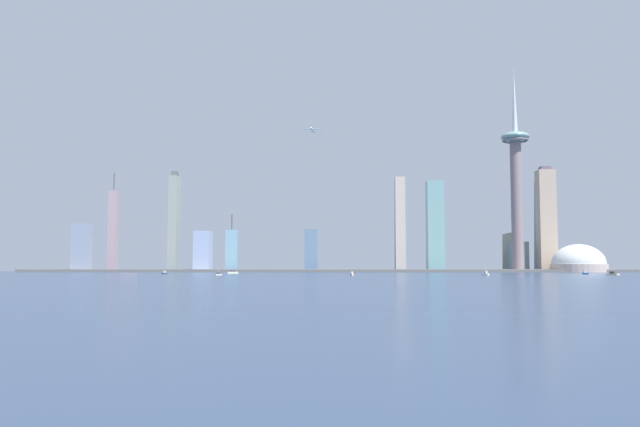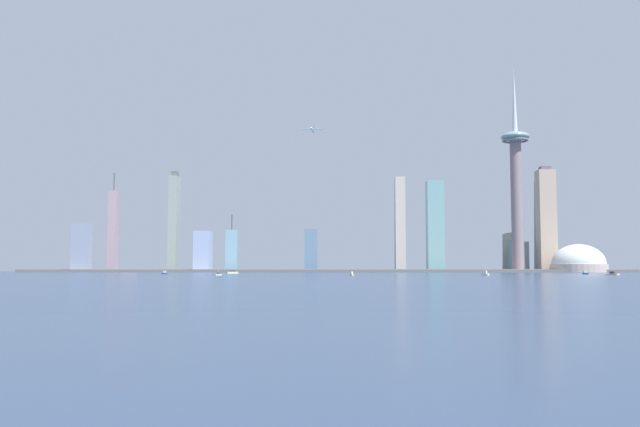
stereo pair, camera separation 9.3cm
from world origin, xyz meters
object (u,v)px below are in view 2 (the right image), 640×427
object	(u,v)px
skyscraper_6	(311,250)
boat_1	(165,273)
skyscraper_9	(232,251)
skyscraper_4	(435,226)
boat_0	(585,273)
skyscraper_11	(507,247)
observation_tower	(516,173)
boat_4	(352,274)
skyscraper_5	(400,224)
boat_3	(613,274)
skyscraper_8	(541,226)
skyscraper_2	(174,223)
skyscraper_10	(113,231)
stadium_dome	(579,265)
skyscraper_12	(546,220)
skyscraper_0	(519,257)
skyscraper_7	(81,248)
skyscraper_1	(130,251)
skyscraper_3	(203,252)
boat_6	(219,274)
airplane	(312,130)
boat_2	(485,274)
boat_5	(233,272)

from	to	relation	value
skyscraper_6	boat_1	xyz separation A→B (m)	(-154.28, -251.08, -29.93)
skyscraper_6	skyscraper_9	xyz separation A→B (m)	(-116.46, -15.60, -0.52)
skyscraper_4	skyscraper_9	world-z (taller)	skyscraper_4
boat_0	skyscraper_11	bearing A→B (deg)	16.87
observation_tower	boat_0	bearing A→B (deg)	-85.54
boat_4	skyscraper_6	bearing A→B (deg)	-4.61
skyscraper_5	boat_0	bearing A→B (deg)	-56.98
skyscraper_5	boat_3	xyz separation A→B (m)	(189.15, -309.71, -70.75)
skyscraper_8	skyscraper_11	bearing A→B (deg)	165.92
skyscraper_2	skyscraper_10	world-z (taller)	skyscraper_10
stadium_dome	skyscraper_12	bearing A→B (deg)	122.04
boat_4	skyscraper_12	bearing A→B (deg)	-55.79
boat_1	boat_4	size ratio (longest dim) A/B	1.00
boat_0	boat_1	size ratio (longest dim) A/B	2.50
skyscraper_2	skyscraper_0	bearing A→B (deg)	-0.34
skyscraper_7	skyscraper_11	size ratio (longest dim) A/B	0.79
skyscraper_1	skyscraper_6	world-z (taller)	skyscraper_1
skyscraper_12	boat_1	size ratio (longest dim) A/B	23.03
stadium_dome	skyscraper_2	bearing A→B (deg)	173.55
skyscraper_4	skyscraper_2	bearing A→B (deg)	179.14
skyscraper_3	skyscraper_4	bearing A→B (deg)	8.91
skyscraper_2	boat_6	size ratio (longest dim) A/B	19.25
skyscraper_11	boat_6	size ratio (longest dim) A/B	11.00
stadium_dome	airplane	distance (m)	419.40
skyscraper_0	skyscraper_5	bearing A→B (deg)	172.07
boat_0	boat_2	bearing A→B (deg)	136.03
skyscraper_7	boat_1	distance (m)	254.00
skyscraper_3	skyscraper_10	bearing A→B (deg)	155.29
skyscraper_3	skyscraper_8	bearing A→B (deg)	9.56
skyscraper_5	boat_1	size ratio (longest dim) A/B	21.52
skyscraper_3	boat_6	size ratio (longest dim) A/B	7.35
skyscraper_8	boat_3	distance (m)	323.02
skyscraper_9	airplane	size ratio (longest dim) A/B	2.82
skyscraper_4	boat_1	distance (m)	426.64
skyscraper_7	skyscraper_8	distance (m)	680.30
skyscraper_4	skyscraper_12	world-z (taller)	skyscraper_12
skyscraper_2	skyscraper_5	xyz separation A→B (m)	(342.62, 21.12, -1.10)
skyscraper_2	boat_3	size ratio (longest dim) A/B	10.54
skyscraper_1	skyscraper_4	distance (m)	476.88
skyscraper_0	boat_5	xyz separation A→B (m)	(-393.90, -211.85, -20.63)
skyscraper_8	boat_2	bearing A→B (deg)	-115.63
skyscraper_1	skyscraper_12	world-z (taller)	skyscraper_12
skyscraper_5	airplane	bearing A→B (deg)	-153.75
observation_tower	skyscraper_10	size ratio (longest dim) A/B	1.96
skyscraper_9	boat_0	xyz separation A→B (m)	(427.62, -228.93, -29.45)
skyscraper_0	skyscraper_2	bearing A→B (deg)	179.66
skyscraper_9	boat_1	distance (m)	240.30
skyscraper_6	boat_0	world-z (taller)	skyscraper_6
skyscraper_1	skyscraper_12	distance (m)	637.89
skyscraper_6	boat_2	world-z (taller)	skyscraper_6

